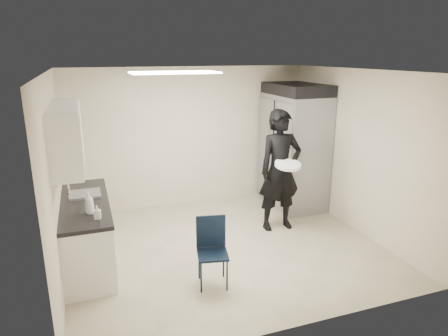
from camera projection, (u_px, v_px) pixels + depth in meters
name	position (u px, v px, depth m)	size (l,w,h in m)	color
floor	(225.00, 246.00, 6.07)	(4.50, 4.50, 0.00)	tan
ceiling	(225.00, 71.00, 5.34)	(4.50, 4.50, 0.00)	silver
back_wall	(189.00, 137.00, 7.52)	(4.50, 4.50, 0.00)	beige
left_wall	(56.00, 180.00, 4.98)	(4.00, 4.00, 0.00)	beige
right_wall	(356.00, 152.00, 6.43)	(4.00, 4.00, 0.00)	beige
ceiling_panel	(175.00, 73.00, 5.52)	(1.20, 0.60, 0.02)	white
lower_counter	(87.00, 234.00, 5.50)	(0.60, 1.90, 0.86)	silver
countertop	(84.00, 203.00, 5.38)	(0.64, 1.95, 0.05)	black
sink	(85.00, 198.00, 5.61)	(0.42, 0.40, 0.14)	gray
faucet	(69.00, 189.00, 5.51)	(0.02, 0.02, 0.24)	silver
upper_cabinets	(66.00, 135.00, 5.07)	(0.35, 1.80, 0.75)	silver
towel_dispenser	(65.00, 135.00, 6.15)	(0.22, 0.30, 0.35)	black
notice_sticker_left	(57.00, 184.00, 5.10)	(0.00, 0.12, 0.07)	yellow
notice_sticker_right	(58.00, 182.00, 5.29)	(0.00, 0.12, 0.07)	yellow
commercial_fridge	(294.00, 151.00, 7.52)	(0.80, 1.35, 2.10)	gray
fridge_compressor	(297.00, 89.00, 7.20)	(0.80, 1.35, 0.20)	black
folding_chair	(213.00, 254.00, 4.96)	(0.38, 0.38, 0.84)	black
man_tuxedo	(280.00, 171.00, 6.47)	(0.73, 0.49, 1.99)	black
bucket_lid	(288.00, 165.00, 6.19)	(0.41, 0.41, 0.05)	white
soap_bottle_a	(89.00, 203.00, 4.93)	(0.11, 0.11, 0.28)	white
soap_bottle_b	(97.00, 212.00, 4.78)	(0.07, 0.08, 0.17)	#BABAC7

